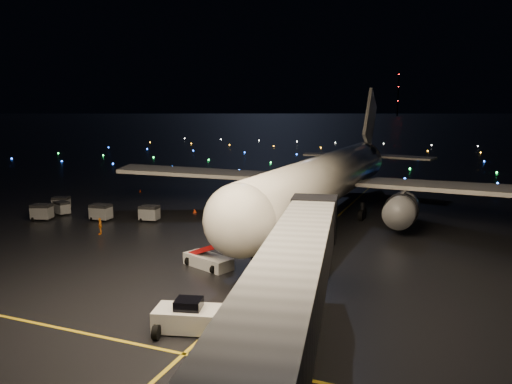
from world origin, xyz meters
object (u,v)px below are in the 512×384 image
(airliner, at_px, (334,150))
(belt_loader, at_px, (208,249))
(baggage_cart_1, at_px, (101,212))
(baggage_cart_2, at_px, (42,212))
(crew_c, at_px, (100,226))
(baggage_cart_3, at_px, (61,203))
(baggage_cart_4, at_px, (62,208))
(baggage_cart_0, at_px, (149,213))
(pushback_tug, at_px, (189,315))

(airliner, height_order, belt_loader, airliner)
(airliner, relative_size, baggage_cart_1, 25.14)
(belt_loader, xyz_separation_m, baggage_cart_2, (-25.98, 8.24, -0.63))
(crew_c, distance_m, baggage_cart_2, 11.08)
(crew_c, height_order, baggage_cart_3, crew_c)
(airliner, bearing_deg, baggage_cart_4, -156.52)
(baggage_cart_3, distance_m, baggage_cart_4, 3.06)
(baggage_cart_3, bearing_deg, baggage_cart_4, -66.16)
(baggage_cart_0, distance_m, baggage_cart_4, 12.00)
(pushback_tug, relative_size, baggage_cart_4, 2.11)
(belt_loader, height_order, baggage_cart_4, belt_loader)
(belt_loader, distance_m, crew_c, 16.20)
(baggage_cart_0, height_order, baggage_cart_3, baggage_cart_0)
(pushback_tug, bearing_deg, baggage_cart_2, 133.22)
(crew_c, height_order, baggage_cart_0, baggage_cart_0)
(crew_c, height_order, baggage_cart_4, crew_c)
(baggage_cart_4, bearing_deg, baggage_cart_3, 154.41)
(pushback_tug, xyz_separation_m, belt_loader, (-4.38, 10.92, 0.61))
(belt_loader, relative_size, baggage_cart_3, 3.27)
(airliner, distance_m, baggage_cart_3, 35.16)
(pushback_tug, distance_m, baggage_cart_1, 32.11)
(pushback_tug, xyz_separation_m, baggage_cart_1, (-23.82, 21.53, -0.01))
(belt_loader, xyz_separation_m, baggage_cart_4, (-25.99, 11.44, -0.76))
(crew_c, bearing_deg, airliner, 102.97)
(crew_c, xyz_separation_m, baggage_cart_1, (-4.16, 5.25, 0.08))
(pushback_tug, distance_m, baggage_cart_4, 37.72)
(crew_c, relative_size, baggage_cart_2, 0.80)
(crew_c, distance_m, baggage_cart_3, 15.28)
(crew_c, xyz_separation_m, baggage_cart_3, (-12.85, 8.27, -0.03))
(baggage_cart_4, bearing_deg, baggage_cart_1, 13.05)
(belt_loader, bearing_deg, pushback_tug, -46.90)
(crew_c, relative_size, baggage_cart_3, 0.88)
(baggage_cart_0, relative_size, baggage_cart_3, 1.07)
(baggage_cart_3, bearing_deg, baggage_cart_2, -88.61)
(airliner, xyz_separation_m, baggage_cart_4, (-30.72, -12.51, -7.13))
(crew_c, distance_m, baggage_cart_0, 7.19)
(airliner, distance_m, crew_c, 28.21)
(airliner, xyz_separation_m, crew_c, (-20.00, -18.59, -7.07))
(belt_loader, height_order, crew_c, belt_loader)
(belt_loader, relative_size, baggage_cart_1, 2.89)
(airliner, relative_size, baggage_cart_2, 25.56)
(baggage_cart_4, bearing_deg, crew_c, -9.29)
(baggage_cart_2, height_order, baggage_cart_4, baggage_cart_2)
(baggage_cart_3, bearing_deg, crew_c, -53.07)
(belt_loader, relative_size, crew_c, 3.70)
(baggage_cart_1, relative_size, baggage_cart_3, 1.13)
(baggage_cart_1, bearing_deg, baggage_cart_2, -165.16)
(baggage_cart_0, bearing_deg, baggage_cart_1, -169.95)
(baggage_cart_2, relative_size, baggage_cart_3, 1.11)
(pushback_tug, height_order, baggage_cart_1, pushback_tug)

